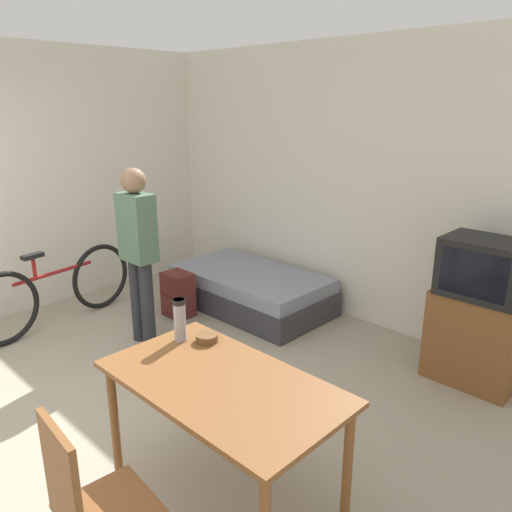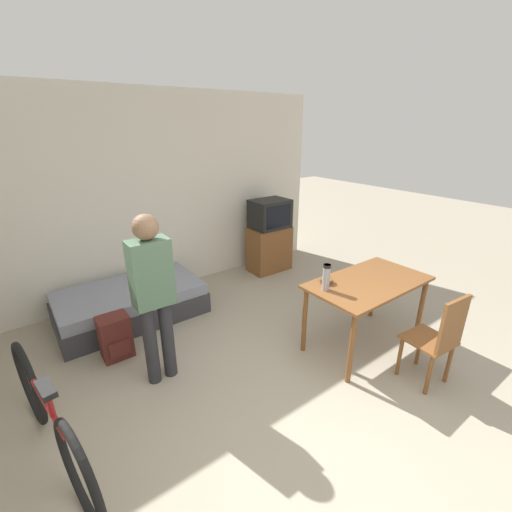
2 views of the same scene
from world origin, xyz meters
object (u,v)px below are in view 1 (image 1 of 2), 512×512
(daybed, at_px, (250,290))
(person_standing, at_px, (138,245))
(thermos_flask, at_px, (180,318))
(backpack, at_px, (178,295))
(wooden_chair, at_px, (87,504))
(bicycle, at_px, (56,290))
(mate_bowl, at_px, (207,338))
(tv, at_px, (478,313))
(dining_table, at_px, (222,396))

(daybed, bearing_deg, person_standing, -95.46)
(person_standing, distance_m, thermos_flask, 1.60)
(person_standing, distance_m, backpack, 0.94)
(wooden_chair, height_order, bicycle, wooden_chair)
(person_standing, bearing_deg, wooden_chair, -38.65)
(daybed, xyz_separation_m, bicycle, (-1.06, -1.64, 0.16))
(thermos_flask, relative_size, mate_bowl, 1.98)
(tv, xyz_separation_m, wooden_chair, (-0.46, -2.98, -0.07))
(person_standing, xyz_separation_m, thermos_flask, (1.45, -0.67, -0.02))
(tv, distance_m, bicycle, 3.81)
(mate_bowl, bearing_deg, person_standing, 160.23)
(tv, height_order, wooden_chair, tv)
(tv, distance_m, dining_table, 2.26)
(wooden_chair, distance_m, backpack, 3.10)
(dining_table, xyz_separation_m, thermos_flask, (-0.50, 0.13, 0.24))
(mate_bowl, xyz_separation_m, backpack, (-1.82, 1.15, -0.56))
(dining_table, distance_m, thermos_flask, 0.57)
(daybed, height_order, wooden_chair, wooden_chair)
(thermos_flask, height_order, mate_bowl, thermos_flask)
(thermos_flask, bearing_deg, backpack, 143.72)
(thermos_flask, bearing_deg, wooden_chair, -60.54)
(dining_table, bearing_deg, bicycle, 171.68)
(bicycle, height_order, mate_bowl, mate_bowl)
(mate_bowl, bearing_deg, wooden_chair, -68.91)
(person_standing, height_order, backpack, person_standing)
(tv, xyz_separation_m, mate_bowl, (-0.85, -1.97, 0.21))
(daybed, distance_m, bicycle, 1.96)
(bicycle, height_order, thermos_flask, thermos_flask)
(daybed, bearing_deg, thermos_flask, -55.47)
(dining_table, bearing_deg, person_standing, 157.83)
(bicycle, relative_size, mate_bowl, 13.14)
(dining_table, distance_m, bicycle, 2.94)
(tv, bearing_deg, wooden_chair, -98.88)
(daybed, bearing_deg, wooden_chair, -57.02)
(wooden_chair, distance_m, mate_bowl, 1.11)
(bicycle, bearing_deg, mate_bowl, -4.36)
(tv, height_order, backpack, tv)
(wooden_chair, relative_size, mate_bowl, 6.95)
(tv, relative_size, bicycle, 0.67)
(backpack, bearing_deg, daybed, 61.27)
(dining_table, bearing_deg, tv, 78.00)
(dining_table, bearing_deg, backpack, 147.99)
(person_standing, relative_size, backpack, 3.46)
(tv, height_order, bicycle, tv)
(tv, xyz_separation_m, dining_table, (-0.47, -2.21, 0.09))
(dining_table, relative_size, bicycle, 0.74)
(dining_table, distance_m, backpack, 2.64)
(backpack, bearing_deg, dining_table, -32.01)
(bicycle, bearing_deg, backpack, 54.49)
(thermos_flask, bearing_deg, dining_table, -14.46)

